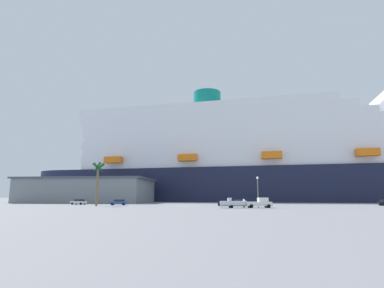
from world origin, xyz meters
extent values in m
plane|color=gray|center=(0.00, 30.00, 0.00)|extent=(600.00, 600.00, 0.00)
cube|color=#191E38|center=(29.39, 65.78, 7.33)|extent=(201.01, 57.66, 14.66)
cylinder|color=#191E38|center=(-69.20, 75.82, 7.33)|extent=(41.41, 41.41, 14.66)
cube|color=white|center=(29.39, 65.78, 16.32)|extent=(177.04, 52.24, 3.31)
cube|color=white|center=(25.45, 66.18, 19.63)|extent=(170.20, 51.19, 3.31)
cube|color=white|center=(21.51, 66.59, 22.94)|extent=(161.10, 49.98, 3.31)
cube|color=white|center=(17.56, 66.99, 26.25)|extent=(155.34, 49.14, 3.31)
cube|color=white|center=(13.62, 67.39, 29.57)|extent=(146.06, 47.36, 3.31)
cube|color=white|center=(9.67, 67.79, 32.88)|extent=(139.87, 45.93, 3.31)
cube|color=white|center=(5.73, 68.19, 36.19)|extent=(133.46, 44.52, 3.31)
cube|color=white|center=(1.79, 68.59, 39.50)|extent=(127.70, 43.61, 3.31)
cube|color=white|center=(-2.16, 68.99, 42.82)|extent=(122.31, 42.57, 3.31)
cylinder|color=#0C7266|center=(-0.18, 68.79, 49.12)|extent=(14.91, 14.91, 9.30)
cube|color=orange|center=(-41.61, 53.26, 18.63)|extent=(8.28, 3.99, 2.80)
cube|color=orange|center=(-7.10, 49.75, 18.63)|extent=(8.28, 3.99, 2.80)
cube|color=orange|center=(27.40, 46.24, 18.63)|extent=(8.28, 3.99, 2.80)
cube|color=orange|center=(61.91, 42.73, 18.63)|extent=(8.28, 3.99, 2.80)
cube|color=slate|center=(-42.91, 33.33, 4.29)|extent=(45.97, 27.10, 8.59)
cube|color=#3F4759|center=(-42.91, 33.33, 8.89)|extent=(47.81, 28.19, 0.60)
cube|color=white|center=(17.42, -8.87, 0.85)|extent=(5.87, 2.98, 0.90)
cube|color=white|center=(18.41, -8.69, 1.75)|extent=(2.32, 2.17, 0.90)
cube|color=#26333F|center=(19.07, -8.57, 1.66)|extent=(0.40, 1.67, 0.63)
cylinder|color=black|center=(19.16, -7.54, 0.40)|extent=(0.84, 0.42, 0.80)
cylinder|color=black|center=(19.53, -9.50, 0.40)|extent=(0.84, 0.42, 0.80)
cylinder|color=black|center=(15.47, -8.21, 0.40)|extent=(0.84, 0.42, 0.80)
cylinder|color=black|center=(15.83, -10.18, 0.40)|extent=(0.84, 0.42, 0.80)
cube|color=#595960|center=(11.75, -9.92, 0.47)|extent=(6.25, 2.97, 0.16)
cube|color=#595960|center=(15.24, -9.28, 0.47)|extent=(1.95, 0.47, 0.10)
cylinder|color=black|center=(11.29, -8.92, 0.32)|extent=(0.67, 0.33, 0.64)
cylinder|color=black|center=(11.67, -11.02, 0.32)|extent=(0.67, 0.33, 0.64)
cube|color=silver|center=(11.75, -9.92, 1.00)|extent=(5.75, 3.09, 0.90)
cone|color=silver|center=(14.82, -9.35, 1.00)|extent=(1.53, 2.11, 1.92)
cube|color=silver|center=(11.21, -10.01, 1.80)|extent=(0.97, 1.13, 0.70)
cube|color=black|center=(8.87, -10.45, 1.00)|extent=(0.44, 0.56, 1.10)
cylinder|color=brown|center=(-23.08, -1.81, 4.89)|extent=(0.54, 0.54, 9.79)
cone|color=#195923|center=(-22.68, -1.86, 9.89)|extent=(1.16, 3.49, 2.37)
cone|color=#195923|center=(-22.85, -1.48, 9.89)|extent=(3.29, 2.64, 1.96)
cone|color=#195923|center=(-23.22, -1.43, 9.89)|extent=(3.22, 1.76, 2.80)
cone|color=#195923|center=(-23.48, -1.82, 9.89)|extent=(0.83, 3.47, 2.32)
cone|color=#195923|center=(-23.28, -2.16, 9.89)|extent=(3.11, 2.18, 2.79)
cone|color=#195923|center=(-22.88, -2.16, 9.89)|extent=(3.20, 2.21, 2.64)
sphere|color=#195923|center=(-23.08, -1.81, 9.79)|extent=(1.10, 1.10, 1.10)
cylinder|color=slate|center=(17.54, -7.11, 3.18)|extent=(0.20, 0.20, 6.37)
sphere|color=#F9F2CC|center=(17.54, -7.11, 6.62)|extent=(0.56, 0.56, 0.56)
cube|color=silver|center=(-33.49, 8.63, 0.68)|extent=(4.80, 2.58, 0.70)
cube|color=#1E232D|center=(-33.27, 8.59, 1.31)|extent=(2.79, 2.06, 0.55)
cylinder|color=black|center=(-35.13, 7.99, 0.33)|extent=(0.69, 0.33, 0.66)
cylinder|color=black|center=(-34.81, 9.79, 0.33)|extent=(0.69, 0.33, 0.66)
cylinder|color=black|center=(-32.17, 7.47, 0.33)|extent=(0.69, 0.33, 0.66)
cylinder|color=black|center=(-31.86, 9.26, 0.33)|extent=(0.69, 0.33, 0.66)
cylinder|color=black|center=(50.86, 11.29, 0.33)|extent=(0.68, 0.27, 0.66)
cylinder|color=black|center=(50.71, 9.54, 0.33)|extent=(0.68, 0.27, 0.66)
cube|color=#2D723F|center=(13.22, 16.85, 0.68)|extent=(4.38, 2.14, 0.70)
cube|color=#1E232D|center=(13.43, 16.83, 1.31)|extent=(2.49, 1.84, 0.55)
cylinder|color=black|center=(11.76, 15.98, 0.33)|extent=(0.67, 0.26, 0.66)
cylinder|color=black|center=(11.87, 17.87, 0.33)|extent=(0.67, 0.26, 0.66)
cylinder|color=black|center=(14.57, 15.82, 0.33)|extent=(0.67, 0.26, 0.66)
cylinder|color=black|center=(14.68, 17.71, 0.33)|extent=(0.67, 0.26, 0.66)
cube|color=#264C99|center=(-20.07, 5.73, 0.68)|extent=(4.97, 2.68, 0.70)
cube|color=#1E232D|center=(-19.84, 5.77, 1.31)|extent=(2.89, 2.13, 0.55)
cylinder|color=black|center=(-21.43, 4.53, 0.33)|extent=(0.69, 0.33, 0.66)
cylinder|color=black|center=(-21.77, 6.37, 0.33)|extent=(0.69, 0.33, 0.66)
cylinder|color=black|center=(-18.38, 5.09, 0.33)|extent=(0.69, 0.33, 0.66)
cylinder|color=black|center=(-18.71, 6.93, 0.33)|extent=(0.69, 0.33, 0.66)
camera|label=1|loc=(12.27, -77.74, 2.57)|focal=28.54mm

